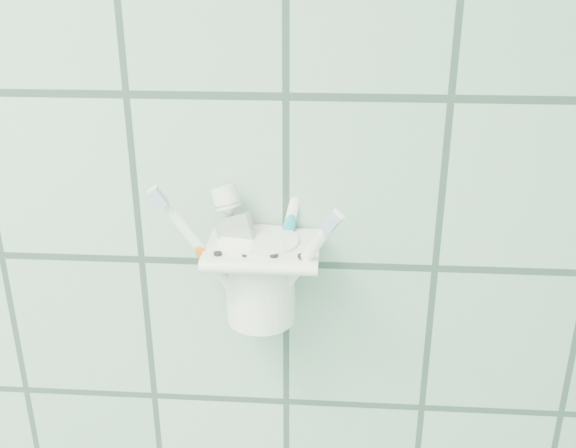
# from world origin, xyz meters

# --- Properties ---
(holder_bracket) EXTENTS (0.12, 0.10, 0.04)m
(holder_bracket) POSITION_xyz_m (0.66, 1.15, 1.29)
(holder_bracket) COLOR white
(holder_bracket) RESTS_ON wall_back
(cup) EXTENTS (0.08, 0.08, 0.10)m
(cup) POSITION_xyz_m (0.65, 1.16, 1.26)
(cup) COLOR white
(cup) RESTS_ON holder_bracket
(toothbrush_pink) EXTENTS (0.09, 0.03, 0.17)m
(toothbrush_pink) POSITION_xyz_m (0.64, 1.14, 1.30)
(toothbrush_pink) COLOR white
(toothbrush_pink) RESTS_ON cup
(toothbrush_blue) EXTENTS (0.05, 0.07, 0.19)m
(toothbrush_blue) POSITION_xyz_m (0.66, 1.15, 1.31)
(toothbrush_blue) COLOR white
(toothbrush_blue) RESTS_ON cup
(toothbrush_orange) EXTENTS (0.07, 0.08, 0.17)m
(toothbrush_orange) POSITION_xyz_m (0.66, 1.16, 1.31)
(toothbrush_orange) COLOR white
(toothbrush_orange) RESTS_ON cup
(toothpaste_tube) EXTENTS (0.07, 0.04, 0.16)m
(toothpaste_tube) POSITION_xyz_m (0.65, 1.14, 1.30)
(toothpaste_tube) COLOR silver
(toothpaste_tube) RESTS_ON cup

